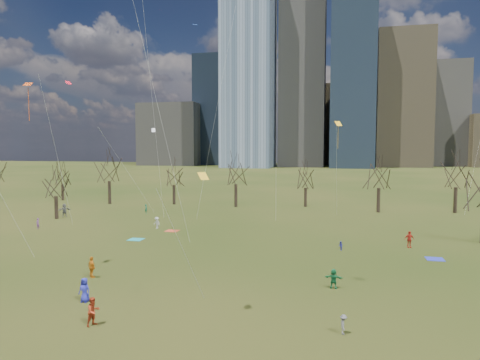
% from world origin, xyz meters
% --- Properties ---
extents(ground, '(500.00, 500.00, 0.00)m').
position_xyz_m(ground, '(0.00, 0.00, 0.00)').
color(ground, black).
rests_on(ground, ground).
extents(downtown_skyline, '(212.50, 78.00, 118.00)m').
position_xyz_m(downtown_skyline, '(-2.43, 210.64, 39.01)').
color(downtown_skyline, slate).
rests_on(downtown_skyline, ground).
extents(bare_tree_row, '(113.04, 29.80, 9.50)m').
position_xyz_m(bare_tree_row, '(-0.09, 37.22, 6.12)').
color(bare_tree_row, black).
rests_on(bare_tree_row, ground).
extents(blanket_teal, '(1.60, 1.50, 0.03)m').
position_xyz_m(blanket_teal, '(-12.09, 11.38, 0.01)').
color(blanket_teal, teal).
rests_on(blanket_teal, ground).
extents(blanket_navy, '(1.60, 1.50, 0.03)m').
position_xyz_m(blanket_navy, '(19.39, 9.63, 0.01)').
color(blanket_navy, '#2531AF').
rests_on(blanket_navy, ground).
extents(blanket_crimson, '(1.60, 1.50, 0.03)m').
position_xyz_m(blanket_crimson, '(-9.92, 17.05, 0.01)').
color(blanket_crimson, '#C84528').
rests_on(blanket_crimson, ground).
extents(person_0, '(0.84, 0.57, 1.67)m').
position_xyz_m(person_0, '(-6.49, -7.61, 0.83)').
color(person_0, '#282CAF').
rests_on(person_0, ground).
extents(person_2, '(0.94, 1.03, 1.71)m').
position_xyz_m(person_2, '(-3.77, -10.96, 0.86)').
color(person_2, '#A83318').
rests_on(person_2, ground).
extents(person_3, '(0.43, 0.73, 1.13)m').
position_xyz_m(person_3, '(10.67, -8.95, 0.56)').
color(person_3, '#5C5B60').
rests_on(person_3, ground).
extents(person_4, '(1.09, 0.90, 1.74)m').
position_xyz_m(person_4, '(-9.02, -2.62, 0.87)').
color(person_4, orange).
rests_on(person_4, ground).
extents(person_5, '(1.41, 0.57, 1.49)m').
position_xyz_m(person_5, '(10.08, -1.02, 0.74)').
color(person_5, '#19723D').
rests_on(person_5, ground).
extents(person_7, '(0.39, 0.55, 1.40)m').
position_xyz_m(person_7, '(-27.40, 14.56, 0.70)').
color(person_7, '#804890').
rests_on(person_7, ground).
extents(person_8, '(0.46, 0.53, 0.94)m').
position_xyz_m(person_8, '(10.73, 11.17, 0.47)').
color(person_8, '#2829AF').
rests_on(person_8, ground).
extents(person_9, '(1.13, 0.93, 1.52)m').
position_xyz_m(person_9, '(-12.46, 18.15, 0.76)').
color(person_9, silver).
rests_on(person_9, ground).
extents(person_10, '(1.10, 0.68, 1.75)m').
position_xyz_m(person_10, '(17.80, 14.05, 0.88)').
color(person_10, red).
rests_on(person_10, ground).
extents(person_11, '(1.72, 1.65, 1.95)m').
position_xyz_m(person_11, '(-30.20, 24.17, 0.97)').
color(person_11, slate).
rests_on(person_11, ground).
extents(person_13, '(0.54, 0.62, 1.43)m').
position_xyz_m(person_13, '(-19.42, 29.91, 0.71)').
color(person_13, '#197455').
rests_on(person_13, ground).
extents(kites_airborne, '(52.59, 46.61, 34.11)m').
position_xyz_m(kites_airborne, '(4.91, 11.83, 14.15)').
color(kites_airborne, '#FB5515').
rests_on(kites_airborne, ground).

